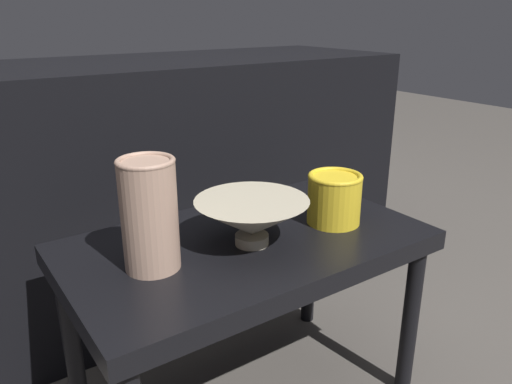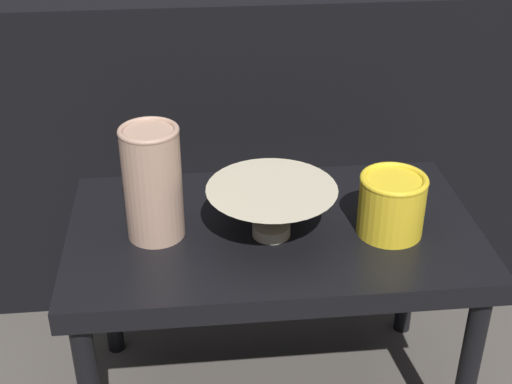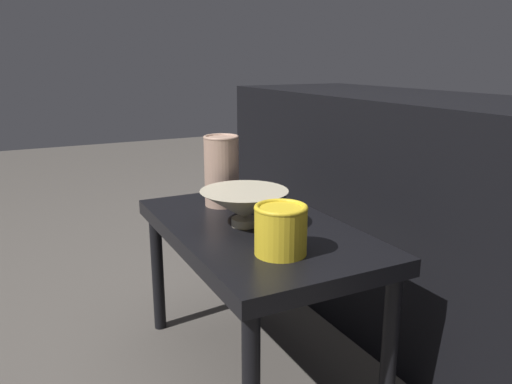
% 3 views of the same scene
% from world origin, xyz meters
% --- Properties ---
extents(ground_plane, '(8.00, 8.00, 0.00)m').
position_xyz_m(ground_plane, '(0.00, 0.00, 0.00)').
color(ground_plane, '#4C4742').
extents(table, '(0.71, 0.42, 0.41)m').
position_xyz_m(table, '(0.00, 0.00, 0.36)').
color(table, black).
rests_on(table, ground_plane).
extents(couch_backdrop, '(1.58, 0.50, 0.71)m').
position_xyz_m(couch_backdrop, '(0.00, 0.56, 0.35)').
color(couch_backdrop, black).
rests_on(couch_backdrop, ground_plane).
extents(bowl, '(0.22, 0.22, 0.09)m').
position_xyz_m(bowl, '(-0.01, -0.03, 0.46)').
color(bowl, '#B2A88E').
rests_on(bowl, table).
extents(vase_textured_left, '(0.10, 0.10, 0.20)m').
position_xyz_m(vase_textured_left, '(-0.20, -0.01, 0.51)').
color(vase_textured_left, tan).
rests_on(vase_textured_left, table).
extents(vase_colorful_right, '(0.11, 0.11, 0.11)m').
position_xyz_m(vase_colorful_right, '(0.20, -0.04, 0.47)').
color(vase_colorful_right, gold).
rests_on(vase_colorful_right, table).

